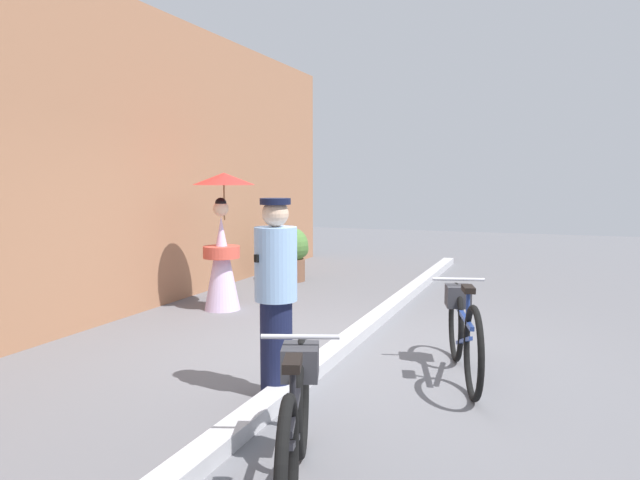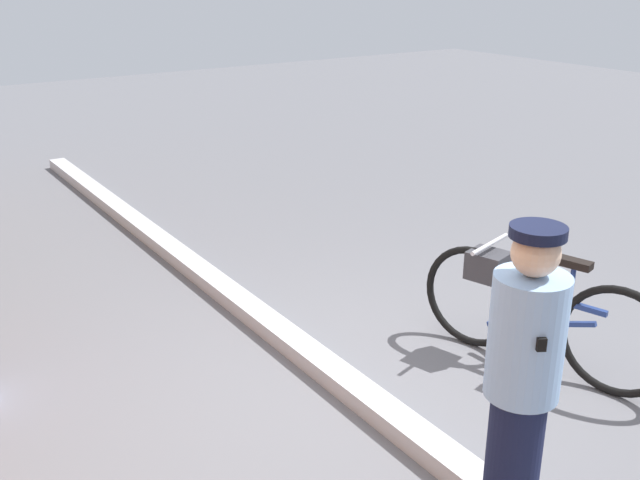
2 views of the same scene
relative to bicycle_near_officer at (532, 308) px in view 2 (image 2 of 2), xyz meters
name	(u,v)px [view 2 (image 2 of 2)]	position (x,y,z in m)	size (l,w,h in m)	color
ground_plane	(364,405)	(0.22, 1.25, -0.43)	(30.00, 30.00, 0.00)	slate
sidewalk_curb	(364,397)	(0.22, 1.25, -0.37)	(14.00, 0.20, 0.12)	#B2B2B7
bicycle_near_officer	(532,308)	(0.00, 0.00, 0.00)	(1.74, 0.62, 0.86)	black
person_officer	(522,382)	(-1.05, 1.33, 0.42)	(0.35, 0.34, 1.60)	#141938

